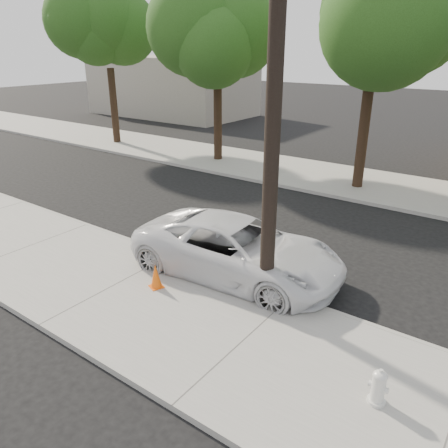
{
  "coord_description": "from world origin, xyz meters",
  "views": [
    {
      "loc": [
        8.15,
        -10.65,
        5.93
      ],
      "look_at": [
        1.07,
        -0.95,
        1.0
      ],
      "focal_mm": 35.0,
      "sensor_mm": 36.0,
      "label": 1
    }
  ],
  "objects_px": {
    "fire_hydrant": "(378,388)",
    "traffic_cone": "(156,276)",
    "utility_pole": "(273,110)",
    "police_cruiser": "(237,249)"
  },
  "relations": [
    {
      "from": "police_cruiser",
      "to": "fire_hydrant",
      "type": "xyz_separation_m",
      "value": [
        4.69,
        -2.54,
        -0.34
      ]
    },
    {
      "from": "utility_pole",
      "to": "traffic_cone",
      "type": "bearing_deg",
      "value": -158.19
    },
    {
      "from": "utility_pole",
      "to": "fire_hydrant",
      "type": "height_order",
      "value": "utility_pole"
    },
    {
      "from": "fire_hydrant",
      "to": "traffic_cone",
      "type": "bearing_deg",
      "value": 176.99
    },
    {
      "from": "police_cruiser",
      "to": "traffic_cone",
      "type": "distance_m",
      "value": 2.31
    },
    {
      "from": "fire_hydrant",
      "to": "traffic_cone",
      "type": "distance_m",
      "value": 5.9
    },
    {
      "from": "utility_pole",
      "to": "traffic_cone",
      "type": "relative_size",
      "value": 13.9
    },
    {
      "from": "police_cruiser",
      "to": "traffic_cone",
      "type": "height_order",
      "value": "police_cruiser"
    },
    {
      "from": "utility_pole",
      "to": "police_cruiser",
      "type": "relative_size",
      "value": 1.54
    },
    {
      "from": "police_cruiser",
      "to": "fire_hydrant",
      "type": "bearing_deg",
      "value": -122.55
    }
  ]
}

